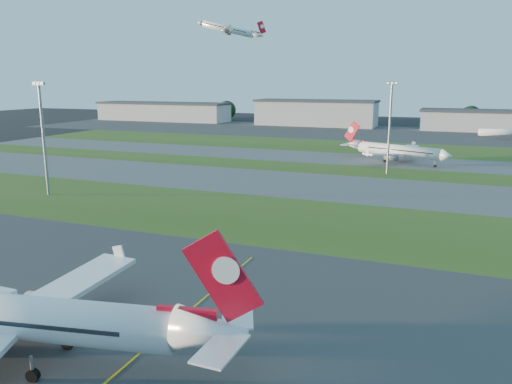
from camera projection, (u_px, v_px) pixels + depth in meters
The scene contains 22 objects.
ground at pixel (91, 349), 49.28m from camera, with size 700.00×700.00×0.00m, color black.
apron_near at pixel (91, 349), 49.28m from camera, with size 300.00×70.00×0.01m, color #333335.
grass_strip_a at pixel (270, 218), 96.49m from camera, with size 300.00×34.00×0.01m, color #36511B.
taxiway_a at pixel (315, 186), 126.45m from camera, with size 300.00×32.00×0.01m, color #515154.
grass_strip_b at pixel (336, 170), 149.15m from camera, with size 300.00×18.00×0.01m, color #36511B.
taxiway_b at pixel (351, 159), 169.12m from camera, with size 300.00×26.00×0.01m, color #515154.
grass_strip_c at pixel (367, 147), 199.08m from camera, with size 300.00×40.00×0.01m, color #36511B.
apron_far at pixel (386, 133), 253.55m from camera, with size 400.00×80.00×0.01m, color #333335.
yellow_line at pixel (134, 359), 47.49m from camera, with size 0.25×60.00×0.02m, color gold.
airliner_parked at pixel (15, 318), 46.31m from camera, with size 39.72×33.39×12.50m.
airliner_taxiing at pixel (398, 151), 161.10m from camera, with size 33.59×28.55×11.13m.
airliner_departing at pixel (228, 29), 255.22m from camera, with size 31.60×26.67×10.22m.
mini_jet_near at pixel (509, 132), 224.86m from camera, with size 28.06×9.86×9.48m.
light_mast_west at pixel (43, 131), 112.99m from camera, with size 3.20×0.70×25.80m.
light_mast_centre at pixel (390, 122), 138.74m from camera, with size 3.20×0.70×25.80m.
hangar_far_west at pixel (163, 111), 333.23m from camera, with size 91.80×23.00×12.20m.
hangar_west at pixel (316, 113), 295.26m from camera, with size 71.40×23.00×15.20m.
hangar_east at pixel (502, 121), 259.85m from camera, with size 81.60×23.00×11.20m.
tree_far_west at pixel (125, 109), 359.30m from camera, with size 11.00×11.00×12.00m.
tree_west at pixel (227, 110), 332.29m from camera, with size 12.10×12.10×13.20m.
tree_mid_west at pixel (361, 116), 296.68m from camera, with size 9.90×9.90×10.80m.
tree_mid_east at pixel (471, 116), 277.68m from camera, with size 11.55×11.55×12.60m.
Camera 1 is at (31.58, -35.62, 25.88)m, focal length 35.00 mm.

